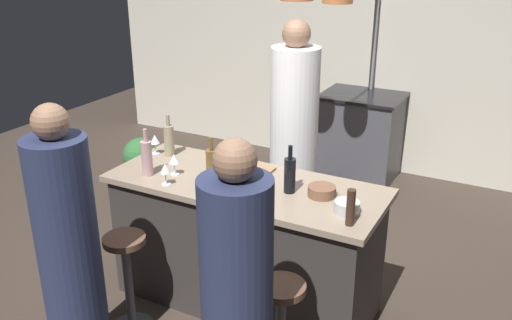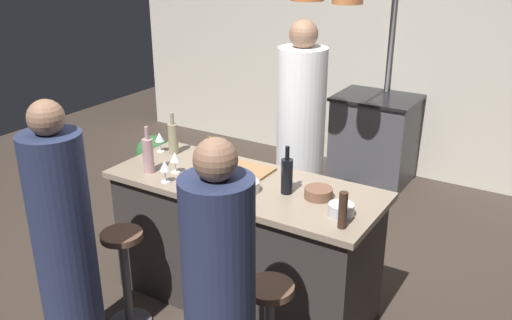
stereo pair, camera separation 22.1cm
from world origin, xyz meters
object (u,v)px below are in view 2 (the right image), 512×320
Objects in this scene: stove_range at (374,139)px; cutting_board at (248,170)px; wine_bottle_white at (173,138)px; pepper_mill at (343,210)px; wine_bottle_dark at (287,175)px; wine_glass_by_chef at (165,167)px; wine_bottle_amber at (211,163)px; chef at (300,143)px; wine_glass_near_right_guest at (175,158)px; wine_bottle_rose at (148,155)px; mixing_bowl_ceramic at (246,186)px; wine_glass_near_left_guest at (159,138)px; potted_plant at (154,157)px; guest_right at (220,310)px; mixing_bowl_wooden at (318,193)px; guest_left at (65,247)px; mixing_bowl_steel at (341,210)px.

cutting_board is at bearing -91.81° from stove_range.
cutting_board is 1.05× the size of wine_bottle_white.
pepper_mill is 1.53m from wine_bottle_white.
wine_glass_by_chef is at bearing -160.08° from wine_bottle_dark.
chef is at bearing 84.50° from wine_bottle_amber.
wine_glass_near_right_guest is at bearing -172.05° from wine_bottle_dark.
wine_bottle_amber is 1.99× the size of wine_glass_near_right_guest.
pepper_mill is at bearing -73.83° from stove_range.
wine_bottle_rose is 1.98× the size of mixing_bowl_ceramic.
pepper_mill reaches higher than stove_range.
wine_glass_near_left_guest is at bearing 119.85° from wine_bottle_rose.
potted_plant is 1.62× the size of cutting_board.
wine_bottle_dark is at bearing 7.95° from wine_glass_near_right_guest.
guest_right is 1.05m from mixing_bowl_wooden.
potted_plant is at bearing 138.15° from wine_bottle_white.
mixing_bowl_ceramic is at bearing -153.26° from wine_bottle_dark.
wine_bottle_white is at bearing 131.17° from wine_glass_near_right_guest.
wine_bottle_amber is (0.36, 0.91, 0.27)m from guest_left.
mixing_bowl_wooden is (0.98, 0.15, -0.07)m from wine_glass_near_right_guest.
mixing_bowl_steel is (1.28, 0.88, 0.19)m from guest_left.
mixing_bowl_ceramic is at bearing 16.78° from wine_glass_by_chef.
potted_plant is at bearing 134.57° from wine_glass_near_left_guest.
guest_left reaches higher than wine_bottle_amber.
wine_bottle_dark is at bearing -82.75° from stove_range.
guest_right reaches higher than wine_bottle_dark.
wine_bottle_white is (-0.50, 0.23, 0.01)m from wine_bottle_amber.
mixing_bowl_wooden is at bearing -12.32° from cutting_board.
potted_plant is 1.63× the size of wine_bottle_rose.
wine_bottle_dark is 1.89× the size of mixing_bowl_ceramic.
mixing_bowl_wooden is (-0.27, 0.27, -0.07)m from pepper_mill.
mixing_bowl_steel is (0.79, -0.27, 0.03)m from cutting_board.
guest_left is 1.35m from wine_bottle_dark.
mixing_bowl_ceramic is at bearing 115.03° from guest_right.
guest_left is 9.38× the size of mixing_bowl_wooden.
mixing_bowl_steel is (0.82, -1.10, 0.10)m from chef.
wine_bottle_amber reaches higher than cutting_board.
wine_bottle_white reaches higher than wine_bottle_dark.
mixing_bowl_steel is at bearing -34.43° from mixing_bowl_wooden.
wine_bottle_white is at bearing 97.04° from guest_left.
wine_bottle_amber is (-0.21, -2.52, 0.56)m from stove_range.
wine_bottle_white is at bearing 12.81° from wine_glass_near_left_guest.
potted_plant is at bearing -144.99° from stove_range.
cutting_board is 1.99× the size of mixing_bowl_ceramic.
wine_bottle_dark reaches higher than pepper_mill.
mixing_bowl_wooden is (0.93, 0.31, -0.07)m from wine_glass_by_chef.
wine_glass_near_left_guest is at bearing -129.69° from chef.
guest_left is (-0.57, -3.43, 0.29)m from stove_range.
stove_range is 2.78× the size of cutting_board.
chef is 1.37m from mixing_bowl_steel.
cutting_board is at bearing 60.17° from wine_bottle_amber.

